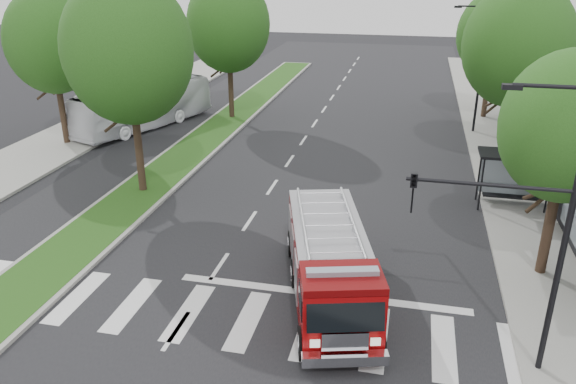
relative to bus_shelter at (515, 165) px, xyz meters
name	(u,v)px	position (x,y,z in m)	size (l,w,h in m)	color
ground	(219,266)	(-11.20, -8.15, -2.04)	(140.00, 140.00, 0.00)	black
sidewalk_right	(531,192)	(1.30, 1.85, -1.96)	(5.00, 80.00, 0.15)	gray
sidewalk_left	(40,153)	(-25.70, 1.85, -1.96)	(5.00, 80.00, 0.15)	gray
median	(223,125)	(-17.20, 9.85, -1.96)	(3.00, 50.00, 0.15)	gray
bus_shelter	(515,165)	(0.00, 0.00, 0.00)	(3.20, 1.60, 2.61)	black
tree_right_near	(568,128)	(0.30, -6.15, 3.47)	(4.40, 4.40, 8.05)	black
tree_right_mid	(518,45)	(0.30, 5.85, 4.45)	(5.60, 5.60, 9.72)	black
tree_right_far	(494,34)	(0.30, 15.85, 3.80)	(5.00, 5.00, 8.73)	black
tree_median_near	(128,50)	(-17.20, -2.15, 4.77)	(5.80, 5.80, 10.16)	black
tree_median_far	(228,24)	(-17.20, 11.85, 4.45)	(5.60, 5.60, 9.72)	black
tree_left_mid	(51,42)	(-25.20, 3.85, 4.12)	(5.20, 5.20, 9.16)	black
streetlight_right_near	(531,216)	(-1.59, -11.65, 2.63)	(4.08, 0.22, 8.00)	black
streetlight_right_far	(479,64)	(-0.85, 11.85, 2.44)	(2.11, 0.20, 8.00)	black
fire_engine	(329,264)	(-6.92, -9.30, -0.73)	(4.33, 8.19, 2.72)	#5C0506
city_bus	(144,105)	(-22.20, 8.46, -0.55)	(2.50, 10.70, 2.98)	white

